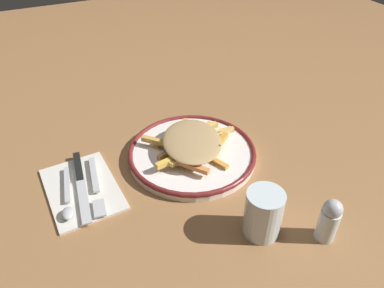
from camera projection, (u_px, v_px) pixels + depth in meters
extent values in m
plane|color=#94663D|center=(192.00, 157.00, 0.83)|extent=(2.60, 2.60, 0.00)
cylinder|color=white|center=(192.00, 154.00, 0.83)|extent=(0.28, 0.28, 0.02)
torus|color=maroon|center=(192.00, 151.00, 0.82)|extent=(0.29, 0.29, 0.01)
cube|color=gold|center=(216.00, 161.00, 0.79)|extent=(0.03, 0.06, 0.01)
cube|color=#E19847|center=(201.00, 140.00, 0.84)|extent=(0.08, 0.03, 0.01)
cube|color=#DFB262|center=(220.00, 136.00, 0.84)|extent=(0.08, 0.04, 0.01)
cube|color=#E8B85F|center=(191.00, 149.00, 0.82)|extent=(0.06, 0.04, 0.01)
cube|color=gold|center=(189.00, 148.00, 0.82)|extent=(0.08, 0.03, 0.01)
cube|color=#E7B95C|center=(181.00, 157.00, 0.78)|extent=(0.07, 0.04, 0.01)
cube|color=#D58643|center=(193.00, 167.00, 0.75)|extent=(0.05, 0.06, 0.01)
cube|color=#E5AE50|center=(192.00, 153.00, 0.81)|extent=(0.06, 0.05, 0.01)
cube|color=gold|center=(188.00, 128.00, 0.88)|extent=(0.02, 0.08, 0.01)
cube|color=#E4B759|center=(215.00, 133.00, 0.87)|extent=(0.09, 0.02, 0.01)
cube|color=#EBB847|center=(170.00, 161.00, 0.76)|extent=(0.07, 0.02, 0.01)
cube|color=gold|center=(200.00, 151.00, 0.81)|extent=(0.01, 0.06, 0.01)
cube|color=gold|center=(174.00, 150.00, 0.82)|extent=(0.09, 0.04, 0.01)
cube|color=#E3AC52|center=(196.00, 158.00, 0.78)|extent=(0.07, 0.04, 0.01)
cube|color=tan|center=(201.00, 158.00, 0.79)|extent=(0.08, 0.03, 0.01)
cube|color=#EEB967|center=(191.00, 141.00, 0.84)|extent=(0.08, 0.04, 0.01)
cube|color=gold|center=(194.00, 150.00, 0.81)|extent=(0.01, 0.08, 0.01)
cube|color=#E1BB5D|center=(206.00, 129.00, 0.86)|extent=(0.07, 0.02, 0.01)
cube|color=gold|center=(219.00, 143.00, 0.81)|extent=(0.06, 0.05, 0.01)
cube|color=gold|center=(165.00, 140.00, 0.84)|extent=(0.06, 0.04, 0.01)
cube|color=gold|center=(188.00, 143.00, 0.83)|extent=(0.01, 0.07, 0.01)
cube|color=gold|center=(200.00, 150.00, 0.81)|extent=(0.07, 0.05, 0.01)
cube|color=#E5A558|center=(203.00, 132.00, 0.84)|extent=(0.07, 0.06, 0.01)
cube|color=#F5BA5F|center=(187.00, 147.00, 0.82)|extent=(0.04, 0.07, 0.01)
cube|color=gold|center=(161.00, 142.00, 0.82)|extent=(0.07, 0.08, 0.01)
ellipsoid|color=tan|center=(194.00, 140.00, 0.80)|extent=(0.17, 0.20, 0.02)
cube|color=#335B33|center=(189.00, 139.00, 0.80)|extent=(0.00, 0.00, 0.00)
cube|color=#286329|center=(187.00, 136.00, 0.81)|extent=(0.00, 0.00, 0.00)
cube|color=#3C6B37|center=(206.00, 136.00, 0.81)|extent=(0.00, 0.00, 0.00)
cube|color=#295A29|center=(220.00, 145.00, 0.78)|extent=(0.00, 0.00, 0.00)
cube|color=#37631B|center=(179.00, 142.00, 0.79)|extent=(0.00, 0.00, 0.00)
cube|color=#2F6E1A|center=(200.00, 150.00, 0.77)|extent=(0.00, 0.00, 0.00)
cube|color=#2B601D|center=(197.00, 141.00, 0.79)|extent=(0.00, 0.00, 0.00)
cube|color=silver|center=(82.00, 188.00, 0.74)|extent=(0.15, 0.20, 0.01)
cube|color=silver|center=(94.00, 174.00, 0.76)|extent=(0.03, 0.11, 0.01)
cube|color=silver|center=(99.00, 208.00, 0.69)|extent=(0.03, 0.05, 0.00)
cube|color=black|center=(78.00, 166.00, 0.78)|extent=(0.02, 0.09, 0.01)
cube|color=silver|center=(84.00, 201.00, 0.71)|extent=(0.03, 0.12, 0.00)
cube|color=silver|center=(67.00, 184.00, 0.74)|extent=(0.03, 0.10, 0.00)
ellipsoid|color=silver|center=(68.00, 213.00, 0.68)|extent=(0.03, 0.03, 0.01)
cylinder|color=silver|center=(263.00, 213.00, 0.63)|extent=(0.07, 0.07, 0.09)
cylinder|color=silver|center=(327.00, 225.00, 0.63)|extent=(0.03, 0.03, 0.06)
sphere|color=#B7BABF|center=(333.00, 209.00, 0.61)|extent=(0.03, 0.03, 0.03)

